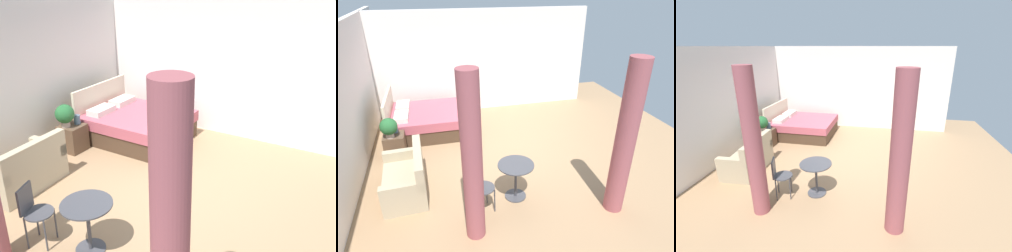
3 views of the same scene
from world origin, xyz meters
The scene contains 11 objects.
ground_plane centered at (0.00, 0.00, -0.01)m, with size 8.30×9.24×0.02m, color #9E7A56.
wall_back centered at (0.00, 3.12, 1.45)m, with size 8.30×0.12×2.90m, color silver.
wall_right centered at (2.65, 0.00, 1.45)m, with size 0.12×6.24×2.90m, color silver.
bed centered at (1.41, 1.72, 0.31)m, with size 1.67×2.01×1.08m.
couch centered at (-1.07, 2.17, 0.29)m, with size 1.33×0.79×0.85m.
nightstand centered at (0.33, 2.48, 0.26)m, with size 0.44×0.44×0.53m.
potted_plant centered at (0.23, 2.53, 0.77)m, with size 0.37×0.37×0.44m.
vase centered at (0.45, 2.44, 0.61)m, with size 0.13×0.13×0.18m.
balcony_table centered at (-1.70, 0.28, 0.48)m, with size 0.64×0.64×0.69m.
cafe_chair_near_window centered at (-1.93, 0.97, 0.52)m, with size 0.48×0.48×0.83m.
curtain_left centered at (-2.40, -1.28, 1.32)m, with size 0.32×0.32×2.64m.
Camera 1 is at (-4.42, -2.43, 3.25)m, focal length 39.27 mm.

